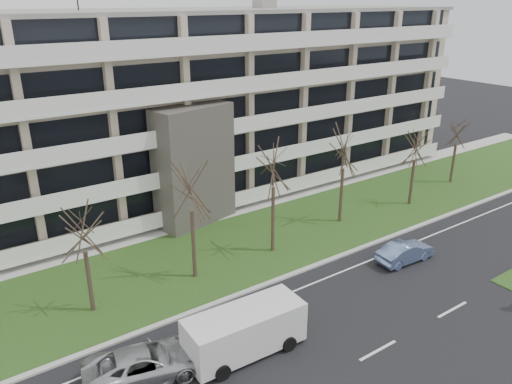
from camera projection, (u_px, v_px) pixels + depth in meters
ground at (378, 351)px, 24.47m from camera, size 160.00×160.00×0.00m
grass_verge at (235, 248)px, 34.38m from camera, size 90.00×10.00×0.06m
curb at (279, 279)px, 30.56m from camera, size 90.00×0.35×0.12m
sidewalk at (197, 221)px, 38.57m from camera, size 90.00×2.00×0.08m
lane_edge_line at (294, 291)px, 29.43m from camera, size 90.00×0.12×0.01m
apartment_building at (153, 109)px, 41.01m from camera, size 60.50×15.10×18.75m
silver_pickup at (145, 363)px, 22.51m from camera, size 5.83×3.54×1.51m
blue_sedan at (405, 252)px, 32.51m from camera, size 4.20×1.65×1.36m
white_van at (246, 327)px, 23.97m from camera, size 6.00×2.64×2.29m
tree_2 at (82, 228)px, 25.75m from camera, size 3.27×3.27×6.53m
tree_3 at (190, 183)px, 28.68m from camera, size 3.98×3.98×7.95m
tree_4 at (274, 161)px, 31.72m from camera, size 4.15×4.15×8.31m
tree_5 at (344, 147)px, 36.38m from camera, size 3.84×3.84×7.67m
tree_6 at (416, 143)px, 39.88m from camera, size 3.39×3.39×6.77m
tree_7 at (458, 129)px, 44.79m from camera, size 3.30×3.30×6.60m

